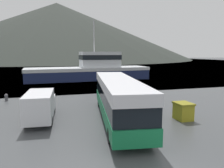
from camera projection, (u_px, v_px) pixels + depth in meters
water_surface at (57, 61)px, 141.95m from camera, size 240.00×240.00×0.00m
hill_backdrop at (57, 31)px, 188.30m from camera, size 222.46×222.46×47.38m
tour_bus at (118, 97)px, 16.81m from camera, size 4.43×12.86×3.19m
delivery_van at (40, 105)px, 16.85m from camera, size 2.36×6.30×2.25m
fishing_boat at (91, 69)px, 42.55m from camera, size 23.82×7.00×11.42m
storage_bin at (183, 111)px, 16.99m from camera, size 1.21×1.45×1.35m
mooring_bollard at (6, 97)px, 23.75m from camera, size 0.37×0.37×0.75m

